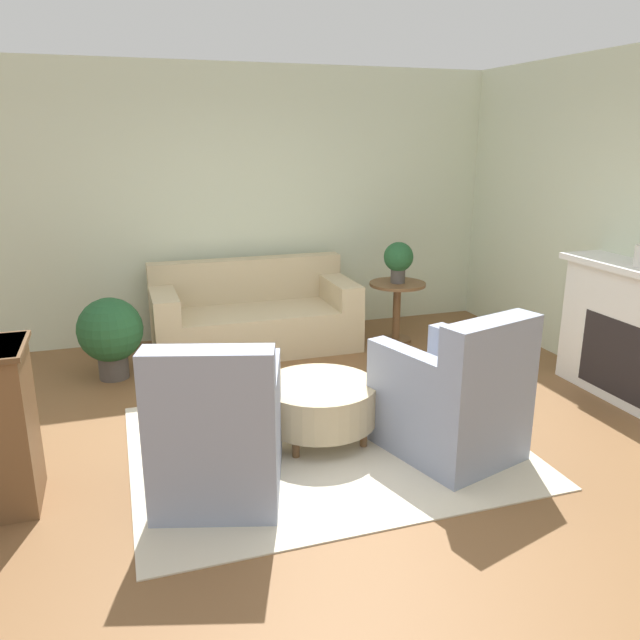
{
  "coord_description": "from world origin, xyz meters",
  "views": [
    {
      "loc": [
        -1.26,
        -3.75,
        2.08
      ],
      "look_at": [
        0.15,
        0.55,
        0.75
      ],
      "focal_mm": 35.0,
      "sensor_mm": 36.0,
      "label": 1
    }
  ],
  "objects_px": {
    "potted_plant_floor": "(110,332)",
    "armchair_left": "(218,435)",
    "couch": "(254,317)",
    "armchair_right": "(454,401)",
    "potted_plant_on_side_table": "(398,259)",
    "side_table": "(397,301)",
    "ottoman_table": "(319,402)"
  },
  "relations": [
    {
      "from": "couch",
      "to": "potted_plant_floor",
      "type": "distance_m",
      "value": 1.46
    },
    {
      "from": "couch",
      "to": "side_table",
      "type": "distance_m",
      "value": 1.5
    },
    {
      "from": "ottoman_table",
      "to": "potted_plant_floor",
      "type": "height_order",
      "value": "potted_plant_floor"
    },
    {
      "from": "couch",
      "to": "armchair_left",
      "type": "bearing_deg",
      "value": -106.66
    },
    {
      "from": "couch",
      "to": "ottoman_table",
      "type": "height_order",
      "value": "couch"
    },
    {
      "from": "couch",
      "to": "side_table",
      "type": "height_order",
      "value": "couch"
    },
    {
      "from": "armchair_left",
      "to": "potted_plant_floor",
      "type": "xyz_separation_m",
      "value": [
        -0.6,
        2.18,
        0.04
      ]
    },
    {
      "from": "couch",
      "to": "ottoman_table",
      "type": "relative_size",
      "value": 2.46
    },
    {
      "from": "ottoman_table",
      "to": "potted_plant_floor",
      "type": "distance_m",
      "value": 2.18
    },
    {
      "from": "ottoman_table",
      "to": "side_table",
      "type": "height_order",
      "value": "side_table"
    },
    {
      "from": "side_table",
      "to": "potted_plant_on_side_table",
      "type": "bearing_deg",
      "value": -135.0
    },
    {
      "from": "potted_plant_floor",
      "to": "armchair_left",
      "type": "bearing_deg",
      "value": -74.65
    },
    {
      "from": "potted_plant_floor",
      "to": "ottoman_table",
      "type": "bearing_deg",
      "value": -50.11
    },
    {
      "from": "side_table",
      "to": "potted_plant_floor",
      "type": "bearing_deg",
      "value": -176.4
    },
    {
      "from": "couch",
      "to": "ottoman_table",
      "type": "xyz_separation_m",
      "value": [
        0.01,
        -2.12,
        -0.05
      ]
    },
    {
      "from": "couch",
      "to": "armchair_left",
      "type": "xyz_separation_m",
      "value": [
        -0.79,
        -2.63,
        0.07
      ]
    },
    {
      "from": "ottoman_table",
      "to": "couch",
      "type": "bearing_deg",
      "value": 90.23
    },
    {
      "from": "armchair_left",
      "to": "ottoman_table",
      "type": "height_order",
      "value": "armchair_left"
    },
    {
      "from": "armchair_right",
      "to": "potted_plant_on_side_table",
      "type": "relative_size",
      "value": 2.44
    },
    {
      "from": "couch",
      "to": "potted_plant_floor",
      "type": "xyz_separation_m",
      "value": [
        -1.39,
        -0.46,
        0.11
      ]
    },
    {
      "from": "armchair_left",
      "to": "side_table",
      "type": "distance_m",
      "value": 3.26
    },
    {
      "from": "armchair_left",
      "to": "potted_plant_on_side_table",
      "type": "distance_m",
      "value": 3.3
    },
    {
      "from": "ottoman_table",
      "to": "potted_plant_on_side_table",
      "type": "xyz_separation_m",
      "value": [
        1.46,
        1.85,
        0.61
      ]
    },
    {
      "from": "armchair_right",
      "to": "side_table",
      "type": "distance_m",
      "value": 2.45
    },
    {
      "from": "couch",
      "to": "potted_plant_floor",
      "type": "relative_size",
      "value": 2.74
    },
    {
      "from": "armchair_right",
      "to": "potted_plant_floor",
      "type": "relative_size",
      "value": 1.4
    },
    {
      "from": "couch",
      "to": "side_table",
      "type": "xyz_separation_m",
      "value": [
        1.47,
        -0.28,
        0.12
      ]
    },
    {
      "from": "armchair_right",
      "to": "potted_plant_on_side_table",
      "type": "distance_m",
      "value": 2.5
    },
    {
      "from": "potted_plant_on_side_table",
      "to": "potted_plant_floor",
      "type": "height_order",
      "value": "potted_plant_on_side_table"
    },
    {
      "from": "couch",
      "to": "armchair_right",
      "type": "height_order",
      "value": "armchair_right"
    },
    {
      "from": "ottoman_table",
      "to": "side_table",
      "type": "relative_size",
      "value": 1.29
    },
    {
      "from": "armchair_right",
      "to": "side_table",
      "type": "bearing_deg",
      "value": 74.03
    }
  ]
}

